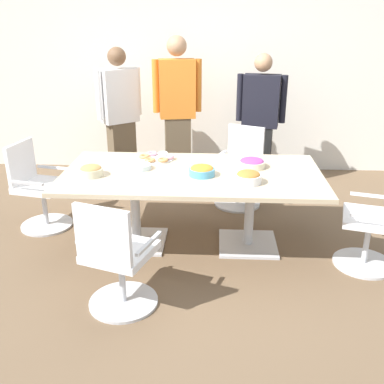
% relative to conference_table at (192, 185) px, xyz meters
% --- Properties ---
extents(ground_plane, '(10.00, 10.00, 0.01)m').
position_rel_conference_table_xyz_m(ground_plane, '(0.00, 0.00, -0.63)').
color(ground_plane, brown).
extents(back_wall, '(8.00, 0.10, 2.80)m').
position_rel_conference_table_xyz_m(back_wall, '(0.00, 2.40, 0.77)').
color(back_wall, white).
rests_on(back_wall, ground).
extents(conference_table, '(2.40, 1.20, 0.75)m').
position_rel_conference_table_xyz_m(conference_table, '(0.00, 0.00, 0.00)').
color(conference_table, '#CCB793').
rests_on(conference_table, ground).
extents(office_chair_0, '(0.68, 0.68, 0.91)m').
position_rel_conference_table_xyz_m(office_chair_0, '(-0.50, -1.06, -0.22)').
color(office_chair_0, silver).
rests_on(office_chair_0, ground).
extents(office_chair_1, '(0.66, 0.66, 0.91)m').
position_rel_conference_table_xyz_m(office_chair_1, '(1.63, -0.32, -0.22)').
color(office_chair_1, silver).
rests_on(office_chair_1, ground).
extents(office_chair_2, '(0.71, 0.71, 0.91)m').
position_rel_conference_table_xyz_m(office_chair_2, '(0.51, 1.05, -0.22)').
color(office_chair_2, silver).
rests_on(office_chair_2, ground).
extents(office_chair_3, '(0.64, 0.64, 0.91)m').
position_rel_conference_table_xyz_m(office_chair_3, '(-1.63, 0.32, -0.22)').
color(office_chair_3, silver).
rests_on(office_chair_3, ground).
extents(person_standing_0, '(0.53, 0.44, 1.75)m').
position_rel_conference_table_xyz_m(person_standing_0, '(-1.01, 1.64, 0.29)').
color(person_standing_0, brown).
rests_on(person_standing_0, ground).
extents(person_standing_1, '(0.61, 0.29, 1.88)m').
position_rel_conference_table_xyz_m(person_standing_1, '(-0.28, 1.65, 0.37)').
color(person_standing_1, brown).
rests_on(person_standing_1, ground).
extents(person_standing_2, '(0.61, 0.30, 1.69)m').
position_rel_conference_table_xyz_m(person_standing_2, '(0.76, 1.62, 0.25)').
color(person_standing_2, black).
rests_on(person_standing_2, ground).
extents(snack_bowl_pretzels, '(0.23, 0.23, 0.11)m').
position_rel_conference_table_xyz_m(snack_bowl_pretzels, '(0.50, -0.25, 0.18)').
color(snack_bowl_pretzels, white).
rests_on(snack_bowl_pretzels, conference_table).
extents(snack_bowl_candy_mix, '(0.26, 0.26, 0.09)m').
position_rel_conference_table_xyz_m(snack_bowl_candy_mix, '(0.56, 0.17, 0.17)').
color(snack_bowl_candy_mix, beige).
rests_on(snack_bowl_candy_mix, conference_table).
extents(snack_bowl_chips_orange, '(0.24, 0.24, 0.10)m').
position_rel_conference_table_xyz_m(snack_bowl_chips_orange, '(0.09, -0.09, 0.17)').
color(snack_bowl_chips_orange, '#4C9EC6').
rests_on(snack_bowl_chips_orange, conference_table).
extents(snack_bowl_cookies, '(0.21, 0.21, 0.10)m').
position_rel_conference_table_xyz_m(snack_bowl_cookies, '(-0.91, -0.15, 0.18)').
color(snack_bowl_cookies, beige).
rests_on(snack_bowl_cookies, conference_table).
extents(donut_platter, '(0.35, 0.34, 0.04)m').
position_rel_conference_table_xyz_m(donut_platter, '(-0.38, 0.37, 0.14)').
color(donut_platter, white).
rests_on(donut_platter, conference_table).
extents(plate_stack, '(0.20, 0.20, 0.05)m').
position_rel_conference_table_xyz_m(plate_stack, '(-0.50, 0.06, 0.15)').
color(plate_stack, white).
rests_on(plate_stack, conference_table).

